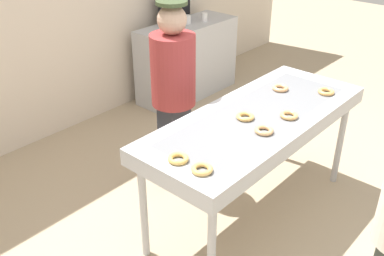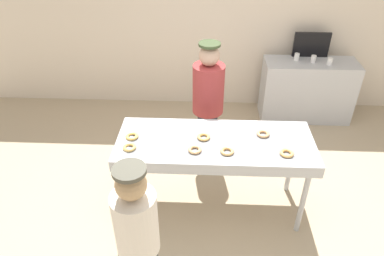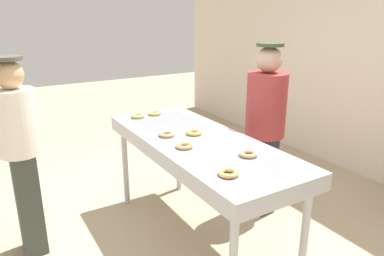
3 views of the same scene
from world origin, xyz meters
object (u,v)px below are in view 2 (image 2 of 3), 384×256
object	(u,v)px
glazed_donut_0	(195,150)
prep_counter	(307,90)
paper_cup_1	(330,61)
glazed_donut_2	(204,137)
glazed_donut_6	(263,134)
paper_cup_0	(297,57)
customer_waiting	(139,244)
glazed_donut_4	(287,153)
glazed_donut_3	(227,151)
menu_display	(311,45)
fryer_conveyor	(215,146)
paper_cup_2	(313,59)
glazed_donut_5	(129,147)
worker_baker	(208,99)
glazed_donut_1	(132,136)

from	to	relation	value
glazed_donut_0	prep_counter	xyz separation A→B (m)	(1.65, 2.21, -0.48)
paper_cup_1	glazed_donut_2	bearing A→B (deg)	-133.16
glazed_donut_6	paper_cup_0	distance (m)	2.10
customer_waiting	paper_cup_1	distance (m)	3.91
glazed_donut_0	glazed_donut_4	world-z (taller)	same
glazed_donut_3	customer_waiting	xyz separation A→B (m)	(-0.68, -1.07, -0.05)
glazed_donut_4	menu_display	xyz separation A→B (m)	(0.76, 2.44, 0.17)
fryer_conveyor	paper_cup_2	size ratio (longest dim) A/B	19.14
paper_cup_1	fryer_conveyor	bearing A→B (deg)	-130.75
glazed_donut_6	paper_cup_0	world-z (taller)	paper_cup_0
paper_cup_2	paper_cup_0	bearing A→B (deg)	162.82
paper_cup_2	glazed_donut_2	bearing A→B (deg)	-128.34
fryer_conveyor	glazed_donut_5	world-z (taller)	glazed_donut_5
glazed_donut_6	paper_cup_1	bearing A→B (deg)	57.25
customer_waiting	paper_cup_2	xyz separation A→B (m)	(2.02, 3.28, 0.09)
glazed_donut_0	worker_baker	size ratio (longest dim) A/B	0.08
glazed_donut_3	glazed_donut_5	xyz separation A→B (m)	(-0.96, 0.02, 0.00)
glazed_donut_3	prep_counter	distance (m)	2.63
fryer_conveyor	glazed_donut_6	distance (m)	0.52
fryer_conveyor	paper_cup_0	bearing A→B (deg)	59.60
menu_display	customer_waiting	bearing A→B (deg)	-119.94
fryer_conveyor	paper_cup_0	distance (m)	2.42
glazed_donut_3	glazed_donut_6	bearing A→B (deg)	39.03
paper_cup_0	menu_display	size ratio (longest dim) A/B	0.20
glazed_donut_0	paper_cup_1	world-z (taller)	paper_cup_1
fryer_conveyor	paper_cup_2	xyz separation A→B (m)	(1.45, 2.01, 0.13)
worker_baker	customer_waiting	world-z (taller)	worker_baker
paper_cup_1	menu_display	distance (m)	0.40
paper_cup_1	paper_cup_2	bearing A→B (deg)	159.12
glazed_donut_0	prep_counter	size ratio (longest dim) A/B	0.10
paper_cup_1	prep_counter	bearing A→B (deg)	157.53
paper_cup_0	fryer_conveyor	bearing A→B (deg)	-120.40
glazed_donut_4	worker_baker	xyz separation A→B (m)	(-0.76, 1.00, 0.01)
prep_counter	glazed_donut_3	bearing A→B (deg)	-121.02
fryer_conveyor	paper_cup_0	size ratio (longest dim) A/B	19.14
glazed_donut_0	glazed_donut_3	xyz separation A→B (m)	(0.31, -0.01, 0.00)
fryer_conveyor	paper_cup_1	distance (m)	2.55
glazed_donut_0	glazed_donut_4	bearing A→B (deg)	-1.12
glazed_donut_1	glazed_donut_5	bearing A→B (deg)	-87.13
worker_baker	paper_cup_0	xyz separation A→B (m)	(1.30, 1.29, 0.02)
glazed_donut_2	glazed_donut_0	bearing A→B (deg)	-110.61
paper_cup_0	paper_cup_1	bearing A→B (deg)	-19.00
worker_baker	prep_counter	size ratio (longest dim) A/B	1.22
customer_waiting	worker_baker	bearing A→B (deg)	88.88
glazed_donut_2	glazed_donut_4	distance (m)	0.83
glazed_donut_4	menu_display	size ratio (longest dim) A/B	0.25
glazed_donut_0	paper_cup_2	bearing A→B (deg)	53.13
glazed_donut_6	menu_display	xyz separation A→B (m)	(0.95, 2.12, 0.17)
fryer_conveyor	paper_cup_2	world-z (taller)	paper_cup_2
paper_cup_0	paper_cup_2	world-z (taller)	same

